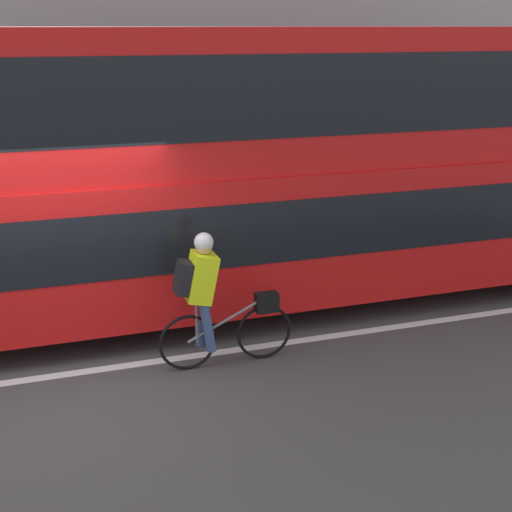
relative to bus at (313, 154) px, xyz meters
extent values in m
plane|color=#424244|center=(-3.50, -1.43, -2.05)|extent=(80.00, 80.00, 0.00)
cube|color=silver|center=(-3.50, -1.41, -2.05)|extent=(50.00, 0.14, 0.01)
cube|color=gray|center=(-3.50, 3.60, -1.99)|extent=(60.00, 2.12, 0.12)
cube|color=#9E9EA3|center=(-3.50, 4.81, 1.00)|extent=(60.00, 0.30, 6.09)
cylinder|color=black|center=(3.36, 0.00, -1.55)|extent=(1.00, 0.30, 1.00)
cylinder|color=black|center=(-3.36, 0.00, -1.55)|extent=(1.00, 0.30, 1.00)
cube|color=red|center=(0.00, 0.00, -0.89)|extent=(10.85, 2.46, 1.72)
cube|color=black|center=(0.00, 0.00, -0.68)|extent=(10.41, 2.48, 0.76)
cube|color=red|center=(0.00, 0.00, 0.80)|extent=(10.85, 2.36, 1.67)
cube|color=black|center=(0.00, 0.00, 0.89)|extent=(10.41, 2.38, 0.94)
torus|color=black|center=(-1.30, -1.72, -1.72)|extent=(0.66, 0.04, 0.66)
torus|color=black|center=(-2.20, -1.72, -1.72)|extent=(0.66, 0.04, 0.66)
cylinder|color=slate|center=(-1.75, -1.72, -1.51)|extent=(0.92, 0.03, 0.45)
cylinder|color=slate|center=(-2.09, -1.72, -1.48)|extent=(0.03, 0.03, 0.48)
cube|color=black|center=(-1.27, -1.72, -1.35)|extent=(0.26, 0.16, 0.22)
cube|color=#D8EA19|center=(-2.03, -1.72, -0.97)|extent=(0.37, 0.32, 0.58)
cube|color=black|center=(-2.23, -1.72, -0.95)|extent=(0.21, 0.26, 0.38)
cylinder|color=#384C7A|center=(-1.99, -1.63, -1.53)|extent=(0.21, 0.11, 0.59)
cylinder|color=#384C7A|center=(-1.99, -1.81, -1.53)|extent=(0.19, 0.11, 0.59)
sphere|color=tan|center=(-1.99, -1.72, -0.61)|extent=(0.19, 0.19, 0.19)
sphere|color=silver|center=(-1.99, -1.72, -0.57)|extent=(0.21, 0.21, 0.21)
cylinder|color=#262628|center=(0.44, 3.49, -1.49)|extent=(0.56, 0.56, 0.88)
camera|label=1|loc=(-3.79, -8.85, 1.65)|focal=50.00mm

